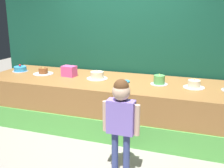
{
  "coord_description": "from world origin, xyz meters",
  "views": [
    {
      "loc": [
        1.45,
        -3.45,
        1.9
      ],
      "look_at": [
        0.1,
        0.37,
        0.8
      ],
      "focal_mm": 44.79,
      "sensor_mm": 36.0,
      "label": 1
    }
  ],
  "objects_px": {
    "cake_far_left": "(20,69)",
    "cake_center_left": "(97,76)",
    "cake_right": "(194,84)",
    "child_figure": "(121,114)",
    "donut": "(126,82)",
    "cake_left": "(43,72)",
    "pink_box": "(69,71)",
    "cake_center_right": "(159,80)"
  },
  "relations": [
    {
      "from": "cake_center_left",
      "to": "child_figure",
      "type": "bearing_deg",
      "value": -57.39
    },
    {
      "from": "donut",
      "to": "cake_center_left",
      "type": "relative_size",
      "value": 0.39
    },
    {
      "from": "cake_center_right",
      "to": "donut",
      "type": "bearing_deg",
      "value": -172.53
    },
    {
      "from": "cake_right",
      "to": "cake_far_left",
      "type": "bearing_deg",
      "value": 178.82
    },
    {
      "from": "cake_left",
      "to": "pink_box",
      "type": "bearing_deg",
      "value": 0.02
    },
    {
      "from": "child_figure",
      "to": "cake_center_left",
      "type": "distance_m",
      "value": 1.52
    },
    {
      "from": "child_figure",
      "to": "cake_center_right",
      "type": "distance_m",
      "value": 1.29
    },
    {
      "from": "cake_right",
      "to": "cake_center_right",
      "type": "bearing_deg",
      "value": 178.52
    },
    {
      "from": "pink_box",
      "to": "cake_center_left",
      "type": "height_order",
      "value": "pink_box"
    },
    {
      "from": "cake_center_left",
      "to": "cake_right",
      "type": "bearing_deg",
      "value": -0.97
    },
    {
      "from": "cake_far_left",
      "to": "cake_center_left",
      "type": "bearing_deg",
      "value": -1.39
    },
    {
      "from": "cake_left",
      "to": "cake_center_right",
      "type": "xyz_separation_m",
      "value": [
        2.04,
        -0.01,
        0.03
      ]
    },
    {
      "from": "pink_box",
      "to": "cake_center_right",
      "type": "xyz_separation_m",
      "value": [
        1.53,
        -0.01,
        -0.02
      ]
    },
    {
      "from": "child_figure",
      "to": "cake_center_right",
      "type": "relative_size",
      "value": 4.39
    },
    {
      "from": "child_figure",
      "to": "pink_box",
      "type": "relative_size",
      "value": 5.02
    },
    {
      "from": "cake_center_left",
      "to": "cake_center_right",
      "type": "xyz_separation_m",
      "value": [
        1.02,
        -0.01,
        0.01
      ]
    },
    {
      "from": "cake_far_left",
      "to": "cake_right",
      "type": "distance_m",
      "value": 3.06
    },
    {
      "from": "donut",
      "to": "cake_center_right",
      "type": "bearing_deg",
      "value": 7.47
    },
    {
      "from": "cake_right",
      "to": "child_figure",
      "type": "bearing_deg",
      "value": -119.69
    },
    {
      "from": "pink_box",
      "to": "donut",
      "type": "bearing_deg",
      "value": -4.42
    },
    {
      "from": "cake_far_left",
      "to": "cake_center_left",
      "type": "xyz_separation_m",
      "value": [
        1.53,
        -0.04,
        0.01
      ]
    },
    {
      "from": "child_figure",
      "to": "cake_left",
      "type": "height_order",
      "value": "child_figure"
    },
    {
      "from": "donut",
      "to": "cake_center_right",
      "type": "distance_m",
      "value": 0.52
    },
    {
      "from": "cake_right",
      "to": "cake_center_left",
      "type": "bearing_deg",
      "value": 179.03
    },
    {
      "from": "donut",
      "to": "cake_far_left",
      "type": "relative_size",
      "value": 0.48
    },
    {
      "from": "cake_left",
      "to": "cake_right",
      "type": "bearing_deg",
      "value": -0.56
    },
    {
      "from": "donut",
      "to": "cake_right",
      "type": "xyz_separation_m",
      "value": [
        1.02,
        0.05,
        0.03
      ]
    },
    {
      "from": "cake_center_right",
      "to": "cake_left",
      "type": "bearing_deg",
      "value": 179.67
    },
    {
      "from": "cake_far_left",
      "to": "cake_right",
      "type": "xyz_separation_m",
      "value": [
        3.06,
        -0.06,
        0.0
      ]
    },
    {
      "from": "pink_box",
      "to": "cake_left",
      "type": "xyz_separation_m",
      "value": [
        -0.51,
        -0.0,
        -0.05
      ]
    },
    {
      "from": "donut",
      "to": "cake_left",
      "type": "bearing_deg",
      "value": 177.05
    },
    {
      "from": "donut",
      "to": "cake_center_left",
      "type": "xyz_separation_m",
      "value": [
        -0.51,
        0.08,
        0.04
      ]
    },
    {
      "from": "child_figure",
      "to": "pink_box",
      "type": "xyz_separation_m",
      "value": [
        -1.33,
        1.28,
        0.13
      ]
    },
    {
      "from": "child_figure",
      "to": "cake_center_left",
      "type": "relative_size",
      "value": 3.34
    },
    {
      "from": "cake_far_left",
      "to": "cake_left",
      "type": "height_order",
      "value": "cake_left"
    },
    {
      "from": "child_figure",
      "to": "cake_right",
      "type": "height_order",
      "value": "child_figure"
    },
    {
      "from": "cake_center_left",
      "to": "cake_right",
      "type": "distance_m",
      "value": 1.53
    },
    {
      "from": "cake_center_left",
      "to": "cake_center_right",
      "type": "distance_m",
      "value": 1.02
    },
    {
      "from": "cake_center_right",
      "to": "cake_right",
      "type": "relative_size",
      "value": 0.85
    },
    {
      "from": "cake_left",
      "to": "cake_center_right",
      "type": "bearing_deg",
      "value": -0.33
    },
    {
      "from": "child_figure",
      "to": "donut",
      "type": "distance_m",
      "value": 1.24
    },
    {
      "from": "pink_box",
      "to": "cake_right",
      "type": "height_order",
      "value": "pink_box"
    }
  ]
}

